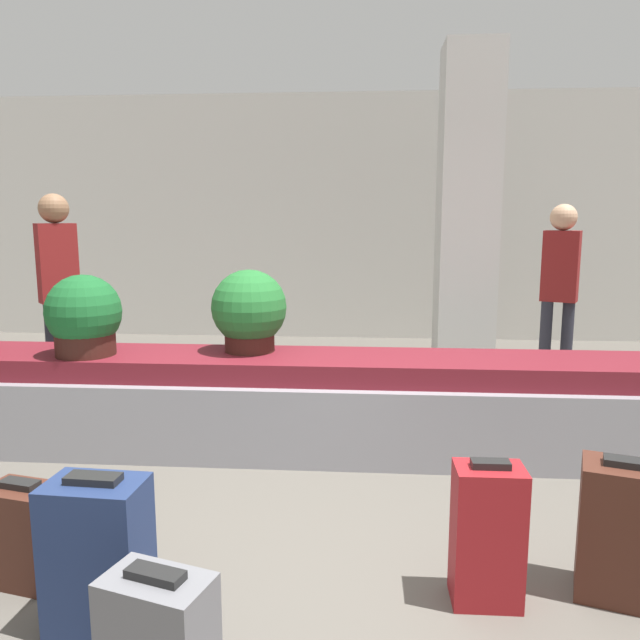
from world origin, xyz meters
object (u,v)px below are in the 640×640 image
Objects in this scene: pillar at (467,219)px; traveler_0 at (58,276)px; potted_plant_2 at (249,311)px; suitcase_6 at (487,534)px; potted_plant_1 at (84,317)px; suitcase_1 at (24,534)px; suitcase_2 at (623,532)px; traveler_1 at (560,279)px; suitcase_0 at (98,556)px.

traveler_0 is (-3.66, -0.86, -0.49)m from pillar.
potted_plant_2 is at bearing 111.80° from traveler_0.
traveler_0 is (-3.23, 2.79, 0.80)m from suitcase_6.
potted_plant_2 is 0.32× the size of traveler_0.
pillar is 1.76× the size of traveler_0.
potted_plant_1 reaches higher than suitcase_6.
traveler_0 is at bearing -166.69° from pillar.
suitcase_1 is at bearing 72.09° from traveler_0.
suitcase_2 is 1.11× the size of potted_plant_1.
traveler_1 is (2.63, 1.67, 0.08)m from potted_plant_2.
suitcase_6 is (1.56, 0.30, -0.01)m from suitcase_0.
suitcase_1 is 0.76× the size of suitcase_2.
pillar is 1.03m from traveler_1.
suitcase_0 is 1.36× the size of suitcase_1.
suitcase_0 is at bearing 77.39° from traveler_0.
potted_plant_1 is at bearing 51.75° from traveler_1.
pillar is 3.79m from traveler_0.
traveler_1 reaches higher than suitcase_2.
potted_plant_1 is at bearing 118.53° from suitcase_0.
potted_plant_2 reaches higher than suitcase_1.
pillar is at bearing 14.71° from traveler_1.
suitcase_0 reaches higher than suitcase_6.
potted_plant_2 is (0.21, 2.12, 0.65)m from suitcase_0.
suitcase_6 reaches higher than suitcase_1.
suitcase_1 is 1.82m from potted_plant_1.
suitcase_6 is at bearing -154.82° from suitcase_2.
potted_plant_2 is 0.34× the size of traveler_1.
traveler_0 is (-1.67, 3.09, 0.80)m from suitcase_0.
potted_plant_2 is (1.11, 0.21, 0.02)m from potted_plant_1.
suitcase_1 is 4.90m from traveler_1.
potted_plant_2 reaches higher than potted_plant_1.
traveler_0 is 4.57m from traveler_1.
suitcase_2 is 3.47m from potted_plant_1.
pillar is 3.90m from suitcase_6.
traveler_0 is at bearing 162.62° from suitcase_2.
traveler_1 is at bearing 58.80° from suitcase_1.
potted_plant_1 is at bearing 117.03° from suitcase_1.
potted_plant_1 is at bearing 82.11° from traveler_0.
potted_plant_2 reaches higher than suitcase_0.
suitcase_6 is 1.08× the size of potted_plant_2.
suitcase_1 is 0.82× the size of potted_plant_2.
pillar is at bearing 35.18° from potted_plant_1.
suitcase_1 is at bearing -160.19° from suitcase_2.
potted_plant_1 is at bearing 146.20° from suitcase_6.
suitcase_2 is at bearing -26.85° from potted_plant_1.
suitcase_0 is at bearing -64.71° from potted_plant_1.
traveler_1 is (4.51, 0.71, -0.06)m from traveler_0.
pillar is 5.12× the size of suitcase_2.
suitcase_2 is (2.62, 0.08, 0.07)m from suitcase_1.
potted_plant_2 is (-1.93, 1.75, 0.66)m from suitcase_2.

